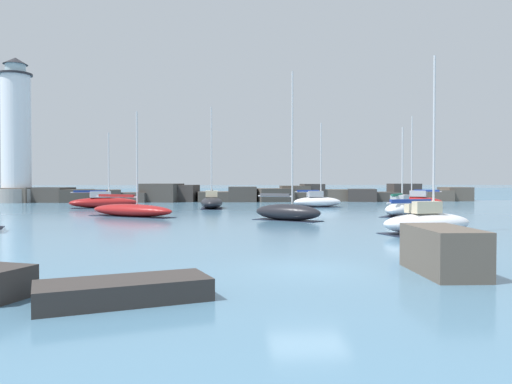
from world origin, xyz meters
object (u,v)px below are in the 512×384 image
Objects in this scene: sailboat_moored_2 at (427,221)px; sailboat_moored_7 at (212,202)px; lighthouse at (16,138)px; sailboat_moored_0 at (401,208)px; sailboat_moored_4 at (103,202)px; sailboat_moored_1 at (287,211)px; sailboat_moored_8 at (317,201)px; sailboat_moored_3 at (131,210)px; mooring_buoy_far_side at (283,209)px; sailboat_moored_5 at (416,201)px.

sailboat_moored_7 is at bearing 114.53° from sailboat_moored_2.
sailboat_moored_7 is at bearing -32.35° from lighthouse.
sailboat_moored_0 is 30.06m from sailboat_moored_4.
sailboat_moored_1 is 1.17× the size of sailboat_moored_8.
sailboat_moored_3 is (-11.80, 4.80, -0.12)m from sailboat_moored_1.
mooring_buoy_far_side is (-4.63, -6.88, -0.41)m from sailboat_moored_8.
sailboat_moored_1 is 10.56m from mooring_buoy_far_side.
sailboat_moored_2 is at bearing -50.03° from sailboat_moored_4.
sailboat_moored_1 is (30.97, -32.14, -7.81)m from lighthouse.
sailboat_moored_0 is at bearing -72.90° from sailboat_moored_8.
sailboat_moored_0 is (40.88, -28.13, -7.83)m from lighthouse.
lighthouse reaches higher than sailboat_moored_0.
sailboat_moored_2 is at bearing -76.00° from mooring_buoy_far_side.
sailboat_moored_5 reaches higher than sailboat_moored_8.
sailboat_moored_0 reaches higher than mooring_buoy_far_side.
sailboat_moored_3 is 1.05× the size of sailboat_moored_4.
sailboat_moored_2 is (6.16, -9.53, 0.02)m from sailboat_moored_1.
sailboat_moored_2 is at bearing -111.47° from sailboat_moored_5.
sailboat_moored_4 is at bearing 152.62° from sailboat_moored_0.
sailboat_moored_8 is at bearing -21.89° from lighthouse.
sailboat_moored_2 is 0.92× the size of sailboat_moored_7.
sailboat_moored_3 is 0.85× the size of sailboat_moored_5.
sailboat_moored_2 is 20.63m from mooring_buoy_far_side.
sailboat_moored_7 reaches higher than sailboat_moored_5.
sailboat_moored_7 is 1.15× the size of sailboat_moored_8.
sailboat_moored_4 is at bearing 133.26° from sailboat_moored_1.
sailboat_moored_0 is 10.88m from mooring_buoy_far_side.
sailboat_moored_1 reaches higher than mooring_buoy_far_side.
sailboat_moored_8 reaches higher than mooring_buoy_far_side.
lighthouse is 34.32m from sailboat_moored_3.
sailboat_moored_3 is at bearing -69.07° from sailboat_moored_4.
sailboat_moored_1 is 24.49m from sailboat_moored_4.
sailboat_moored_2 is 26.89m from sailboat_moored_8.
sailboat_moored_5 is (10.13, 25.75, 0.01)m from sailboat_moored_2.
sailboat_moored_3 is at bearing -119.37° from sailboat_moored_7.
sailboat_moored_5 is at bearing 0.57° from sailboat_moored_7.
sailboat_moored_0 is 13.77m from sailboat_moored_5.
mooring_buoy_far_side is (17.95, -7.35, -0.39)m from sailboat_moored_4.
lighthouse is 1.82× the size of sailboat_moored_7.
sailboat_moored_4 is (-4.99, 13.04, 0.11)m from sailboat_moored_3.
sailboat_moored_4 is (-22.94, 27.36, -0.03)m from sailboat_moored_2.
sailboat_moored_4 reaches higher than mooring_buoy_far_side.
lighthouse is at bearing 133.94° from sailboat_moored_1.
sailboat_moored_8 is 8.30m from mooring_buoy_far_side.
sailboat_moored_7 reaches higher than sailboat_moored_4.
sailboat_moored_1 is 11.34m from sailboat_moored_2.
sailboat_moored_2 is 35.71m from sailboat_moored_4.
sailboat_moored_5 reaches higher than mooring_buoy_far_side.
sailboat_moored_3 is 21.63m from sailboat_moored_8.
lighthouse is 1.93× the size of sailboat_moored_5.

